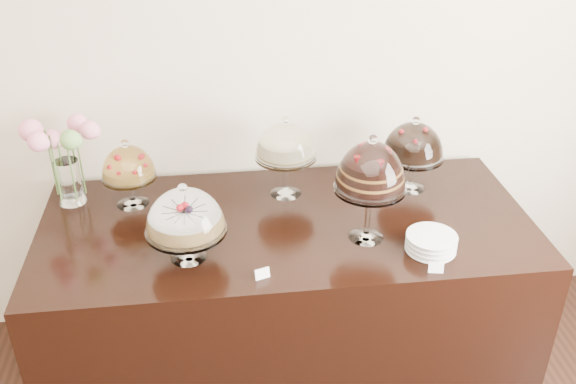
{
  "coord_description": "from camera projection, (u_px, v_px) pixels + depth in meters",
  "views": [
    {
      "loc": [
        -0.08,
        0.04,
        2.45
      ],
      "look_at": [
        0.22,
        2.4,
        1.08
      ],
      "focal_mm": 40.0,
      "sensor_mm": 36.0,
      "label": 1
    }
  ],
  "objects": [
    {
      "name": "flower_vase",
      "position": [
        62.0,
        151.0,
        2.89
      ],
      "size": [
        0.35,
        0.33,
        0.42
      ],
      "color": "white",
      "rests_on": "display_counter"
    },
    {
      "name": "cake_stand_cheesecake",
      "position": [
        286.0,
        144.0,
        2.96
      ],
      "size": [
        0.29,
        0.29,
        0.4
      ],
      "color": "white",
      "rests_on": "display_counter"
    },
    {
      "name": "price_card_right",
      "position": [
        436.0,
        268.0,
        2.54
      ],
      "size": [
        0.06,
        0.03,
        0.04
      ],
      "primitive_type": "cube",
      "rotation": [
        -0.21,
        0.0,
        -0.18
      ],
      "color": "white",
      "rests_on": "display_counter"
    },
    {
      "name": "plate_stack",
      "position": [
        431.0,
        243.0,
        2.66
      ],
      "size": [
        0.2,
        0.2,
        0.07
      ],
      "color": "white",
      "rests_on": "display_counter"
    },
    {
      "name": "display_counter",
      "position": [
        287.0,
        300.0,
        3.1
      ],
      "size": [
        2.2,
        1.0,
        0.9
      ],
      "primitive_type": "cube",
      "color": "black",
      "rests_on": "ground"
    },
    {
      "name": "cake_stand_fruit_tart",
      "position": [
        128.0,
        166.0,
        2.91
      ],
      "size": [
        0.25,
        0.25,
        0.33
      ],
      "color": "white",
      "rests_on": "display_counter"
    },
    {
      "name": "price_card_left",
      "position": [
        262.0,
        274.0,
        2.5
      ],
      "size": [
        0.06,
        0.03,
        0.04
      ],
      "primitive_type": "cube",
      "rotation": [
        -0.21,
        0.0,
        0.32
      ],
      "color": "white",
      "rests_on": "display_counter"
    },
    {
      "name": "cake_stand_choco_layer",
      "position": [
        371.0,
        170.0,
        2.6
      ],
      "size": [
        0.3,
        0.3,
        0.48
      ],
      "color": "white",
      "rests_on": "display_counter"
    },
    {
      "name": "cake_stand_sugar_sponge",
      "position": [
        185.0,
        215.0,
        2.54
      ],
      "size": [
        0.33,
        0.33,
        0.34
      ],
      "color": "white",
      "rests_on": "display_counter"
    },
    {
      "name": "cake_stand_dark_choco",
      "position": [
        414.0,
        144.0,
        3.02
      ],
      "size": [
        0.3,
        0.3,
        0.38
      ],
      "color": "white",
      "rests_on": "display_counter"
    },
    {
      "name": "wall_back",
      "position": [
        227.0,
        55.0,
        3.03
      ],
      "size": [
        5.0,
        0.04,
        3.0
      ],
      "primitive_type": "cube",
      "color": "beige",
      "rests_on": "ground"
    }
  ]
}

